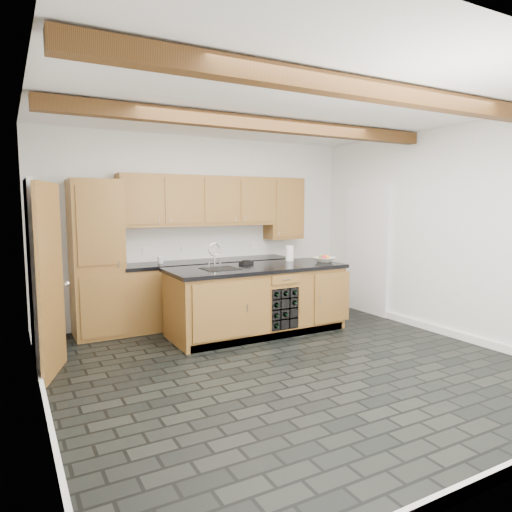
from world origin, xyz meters
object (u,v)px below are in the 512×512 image
at_px(fruit_bowl, 324,260).
at_px(island, 258,299).
at_px(kitchen_scale, 246,262).
at_px(paper_towel, 290,253).

bearing_deg(fruit_bowl, island, 175.29).
bearing_deg(fruit_bowl, kitchen_scale, 163.61).
distance_m(kitchen_scale, fruit_bowl, 1.17).
bearing_deg(kitchen_scale, paper_towel, -8.18).
bearing_deg(paper_towel, island, -157.29).
height_order(fruit_bowl, paper_towel, paper_towel).
distance_m(kitchen_scale, paper_towel, 0.77).
xyz_separation_m(island, kitchen_scale, (-0.05, 0.24, 0.49)).
xyz_separation_m(island, fruit_bowl, (1.07, -0.09, 0.50)).
relative_size(island, paper_towel, 11.11).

